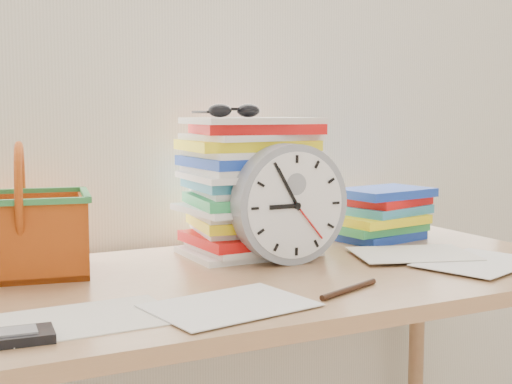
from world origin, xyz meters
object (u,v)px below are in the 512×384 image
paper_stack (253,186)px  calculator (2,338)px  desk (267,306)px  clock (290,204)px  basket (21,210)px  book_stack (382,214)px

paper_stack → calculator: size_ratio=2.23×
desk → clock: (0.08, 0.05, 0.21)m
clock → basket: size_ratio=0.99×
clock → calculator: clock is taller
desk → clock: 0.23m
clock → calculator: 0.70m
paper_stack → clock: bearing=-81.3°
desk → basket: (-0.46, 0.20, 0.21)m
calculator → clock: bearing=29.0°
clock → desk: bearing=-149.4°
clock → paper_stack: bearing=98.7°
basket → clock: bearing=-5.3°
paper_stack → clock: paper_stack is taller
desk → calculator: (-0.55, -0.24, 0.08)m
clock → book_stack: 0.40m
basket → calculator: bearing=-92.2°
clock → calculator: (-0.63, -0.28, -0.12)m
calculator → basket: bearing=82.3°
calculator → book_stack: bearing=28.5°
basket → calculator: 0.46m
desk → paper_stack: (0.06, 0.18, 0.23)m
paper_stack → calculator: bearing=-145.4°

